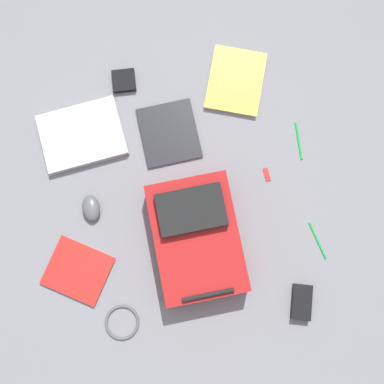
{
  "coord_description": "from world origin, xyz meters",
  "views": [
    {
      "loc": [
        -0.01,
        0.3,
        1.75
      ],
      "look_at": [
        -0.03,
        0.03,
        0.02
      ],
      "focal_mm": 43.39,
      "sensor_mm": 36.0,
      "label": 1
    }
  ],
  "objects_px": {
    "backpack": "(196,237)",
    "cable_coil": "(122,323)",
    "book_blue": "(236,81)",
    "book_manual": "(78,271)",
    "book_comic": "(169,133)",
    "pen_blue": "(299,141)",
    "laptop": "(82,135)",
    "pen_black": "(318,241)",
    "earbud_pouch": "(124,81)",
    "usb_stick": "(267,174)",
    "power_brick": "(302,302)",
    "computer_mouse": "(91,208)"
  },
  "relations": [
    {
      "from": "backpack",
      "to": "cable_coil",
      "type": "distance_m",
      "value": 0.42
    },
    {
      "from": "book_blue",
      "to": "book_manual",
      "type": "bearing_deg",
      "value": 47.06
    },
    {
      "from": "book_blue",
      "to": "book_comic",
      "type": "distance_m",
      "value": 0.34
    },
    {
      "from": "cable_coil",
      "to": "pen_blue",
      "type": "bearing_deg",
      "value": -138.48
    },
    {
      "from": "backpack",
      "to": "laptop",
      "type": "distance_m",
      "value": 0.6
    },
    {
      "from": "pen_black",
      "to": "earbud_pouch",
      "type": "height_order",
      "value": "earbud_pouch"
    },
    {
      "from": "book_blue",
      "to": "pen_black",
      "type": "xyz_separation_m",
      "value": [
        -0.26,
        0.65,
        -0.01
      ]
    },
    {
      "from": "usb_stick",
      "to": "pen_blue",
      "type": "bearing_deg",
      "value": -137.92
    },
    {
      "from": "pen_blue",
      "to": "pen_black",
      "type": "bearing_deg",
      "value": 94.31
    },
    {
      "from": "book_manual",
      "to": "cable_coil",
      "type": "relative_size",
      "value": 2.25
    },
    {
      "from": "book_comic",
      "to": "pen_black",
      "type": "distance_m",
      "value": 0.7
    },
    {
      "from": "backpack",
      "to": "book_blue",
      "type": "relative_size",
      "value": 1.53
    },
    {
      "from": "pen_black",
      "to": "earbud_pouch",
      "type": "relative_size",
      "value": 1.64
    },
    {
      "from": "earbud_pouch",
      "to": "pen_black",
      "type": "bearing_deg",
      "value": 135.69
    },
    {
      "from": "laptop",
      "to": "pen_black",
      "type": "relative_size",
      "value": 2.43
    },
    {
      "from": "book_blue",
      "to": "power_brick",
      "type": "relative_size",
      "value": 2.41
    },
    {
      "from": "book_manual",
      "to": "power_brick",
      "type": "distance_m",
      "value": 0.83
    },
    {
      "from": "backpack",
      "to": "power_brick",
      "type": "bearing_deg",
      "value": 144.6
    },
    {
      "from": "computer_mouse",
      "to": "cable_coil",
      "type": "relative_size",
      "value": 0.79
    },
    {
      "from": "book_manual",
      "to": "pen_black",
      "type": "bearing_deg",
      "value": -176.97
    },
    {
      "from": "book_blue",
      "to": "book_manual",
      "type": "xyz_separation_m",
      "value": [
        0.65,
        0.7,
        -0.0
      ]
    },
    {
      "from": "laptop",
      "to": "computer_mouse",
      "type": "xyz_separation_m",
      "value": [
        -0.03,
        0.29,
        0.0
      ]
    },
    {
      "from": "laptop",
      "to": "earbud_pouch",
      "type": "height_order",
      "value": "laptop"
    },
    {
      "from": "laptop",
      "to": "book_manual",
      "type": "height_order",
      "value": "laptop"
    },
    {
      "from": "book_blue",
      "to": "earbud_pouch",
      "type": "bearing_deg",
      "value": -4.06
    },
    {
      "from": "book_manual",
      "to": "cable_coil",
      "type": "height_order",
      "value": "book_manual"
    },
    {
      "from": "pen_black",
      "to": "laptop",
      "type": "bearing_deg",
      "value": -28.32
    },
    {
      "from": "laptop",
      "to": "computer_mouse",
      "type": "distance_m",
      "value": 0.29
    },
    {
      "from": "computer_mouse",
      "to": "usb_stick",
      "type": "height_order",
      "value": "computer_mouse"
    },
    {
      "from": "computer_mouse",
      "to": "usb_stick",
      "type": "distance_m",
      "value": 0.68
    },
    {
      "from": "pen_black",
      "to": "book_comic",
      "type": "bearing_deg",
      "value": -40.58
    },
    {
      "from": "book_manual",
      "to": "pen_black",
      "type": "relative_size",
      "value": 1.94
    },
    {
      "from": "book_manual",
      "to": "earbud_pouch",
      "type": "height_order",
      "value": "earbud_pouch"
    },
    {
      "from": "power_brick",
      "to": "pen_blue",
      "type": "relative_size",
      "value": 0.86
    },
    {
      "from": "book_comic",
      "to": "pen_blue",
      "type": "distance_m",
      "value": 0.51
    },
    {
      "from": "book_manual",
      "to": "earbud_pouch",
      "type": "distance_m",
      "value": 0.76
    },
    {
      "from": "computer_mouse",
      "to": "pen_blue",
      "type": "relative_size",
      "value": 0.68
    },
    {
      "from": "cable_coil",
      "to": "book_blue",
      "type": "bearing_deg",
      "value": -118.86
    },
    {
      "from": "backpack",
      "to": "usb_stick",
      "type": "xyz_separation_m",
      "value": [
        -0.29,
        -0.22,
        -0.06
      ]
    },
    {
      "from": "book_comic",
      "to": "computer_mouse",
      "type": "relative_size",
      "value": 2.71
    },
    {
      "from": "earbud_pouch",
      "to": "backpack",
      "type": "bearing_deg",
      "value": 110.67
    },
    {
      "from": "book_blue",
      "to": "power_brick",
      "type": "distance_m",
      "value": 0.88
    },
    {
      "from": "backpack",
      "to": "usb_stick",
      "type": "height_order",
      "value": "backpack"
    },
    {
      "from": "book_blue",
      "to": "usb_stick",
      "type": "distance_m",
      "value": 0.39
    },
    {
      "from": "backpack",
      "to": "book_comic",
      "type": "xyz_separation_m",
      "value": [
        0.08,
        -0.41,
        -0.06
      ]
    },
    {
      "from": "book_comic",
      "to": "pen_black",
      "type": "xyz_separation_m",
      "value": [
        -0.53,
        0.46,
        -0.0
      ]
    },
    {
      "from": "book_manual",
      "to": "book_blue",
      "type": "bearing_deg",
      "value": -132.94
    },
    {
      "from": "backpack",
      "to": "power_brick",
      "type": "xyz_separation_m",
      "value": [
        -0.37,
        0.26,
        -0.05
      ]
    },
    {
      "from": "laptop",
      "to": "book_manual",
      "type": "distance_m",
      "value": 0.52
    },
    {
      "from": "backpack",
      "to": "pen_black",
      "type": "bearing_deg",
      "value": 174.62
    }
  ]
}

